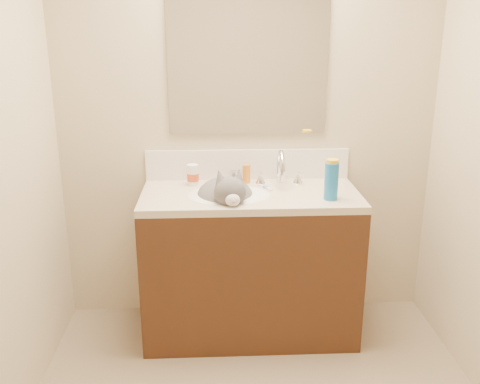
{
  "coord_description": "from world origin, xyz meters",
  "views": [
    {
      "loc": [
        -0.19,
        -1.82,
        1.76
      ],
      "look_at": [
        -0.06,
        0.92,
        0.88
      ],
      "focal_mm": 40.0,
      "sensor_mm": 36.0,
      "label": 1
    }
  ],
  "objects": [
    {
      "name": "room_shell",
      "position": [
        0.0,
        0.0,
        1.49
      ],
      "size": [
        2.24,
        2.54,
        2.52
      ],
      "color": "#BEAD8D",
      "rests_on": "ground"
    },
    {
      "name": "vanity_cabinet",
      "position": [
        0.0,
        0.97,
        0.41
      ],
      "size": [
        1.2,
        0.55,
        0.82
      ],
      "primitive_type": "cube",
      "color": "#3B1F10",
      "rests_on": "ground"
    },
    {
      "name": "counter_slab",
      "position": [
        0.0,
        0.97,
        0.84
      ],
      "size": [
        1.2,
        0.55,
        0.04
      ],
      "primitive_type": "cube",
      "color": "beige",
      "rests_on": "vanity_cabinet"
    },
    {
      "name": "basin",
      "position": [
        -0.12,
        0.94,
        0.79
      ],
      "size": [
        0.45,
        0.36,
        0.14
      ],
      "primitive_type": "ellipsoid",
      "color": "white",
      "rests_on": "vanity_cabinet"
    },
    {
      "name": "faucet",
      "position": [
        0.18,
        1.11,
        0.95
      ],
      "size": [
        0.28,
        0.2,
        0.21
      ],
      "color": "silver",
      "rests_on": "counter_slab"
    },
    {
      "name": "cat",
      "position": [
        -0.13,
        0.94,
        0.84
      ],
      "size": [
        0.41,
        0.47,
        0.34
      ],
      "rotation": [
        0.0,
        0.0,
        0.15
      ],
      "color": "#4F4C4F",
      "rests_on": "basin"
    },
    {
      "name": "backsplash",
      "position": [
        0.0,
        1.24,
        0.95
      ],
      "size": [
        1.2,
        0.02,
        0.18
      ],
      "primitive_type": "cube",
      "color": "silver",
      "rests_on": "counter_slab"
    },
    {
      "name": "mirror",
      "position": [
        0.0,
        1.24,
        1.54
      ],
      "size": [
        0.9,
        0.02,
        0.8
      ],
      "primitive_type": "cube",
      "color": "white",
      "rests_on": "room_shell"
    },
    {
      "name": "pill_bottle",
      "position": [
        -0.32,
        1.13,
        0.92
      ],
      "size": [
        0.08,
        0.08,
        0.12
      ],
      "primitive_type": "cylinder",
      "rotation": [
        0.0,
        0.0,
        0.18
      ],
      "color": "white",
      "rests_on": "counter_slab"
    },
    {
      "name": "pill_label",
      "position": [
        -0.32,
        1.13,
        0.91
      ],
      "size": [
        0.08,
        0.08,
        0.04
      ],
      "primitive_type": "cylinder",
      "rotation": [
        0.0,
        0.0,
        0.18
      ],
      "color": "#CB4621",
      "rests_on": "pill_bottle"
    },
    {
      "name": "silver_jar",
      "position": [
        -0.08,
        1.19,
        0.89
      ],
      "size": [
        0.05,
        0.05,
        0.06
      ],
      "primitive_type": "cylinder",
      "rotation": [
        0.0,
        0.0,
        -0.0
      ],
      "color": "#B7B7BC",
      "rests_on": "counter_slab"
    },
    {
      "name": "amber_bottle",
      "position": [
        -0.01,
        1.16,
        0.91
      ],
      "size": [
        0.05,
        0.05,
        0.11
      ],
      "primitive_type": "cylinder",
      "rotation": [
        0.0,
        0.0,
        -0.27
      ],
      "color": "#CB6D17",
      "rests_on": "counter_slab"
    },
    {
      "name": "toothbrush",
      "position": [
        0.09,
        1.05,
        0.86
      ],
      "size": [
        0.08,
        0.12,
        0.01
      ],
      "primitive_type": "cube",
      "rotation": [
        0.0,
        0.0,
        0.51
      ],
      "color": "white",
      "rests_on": "counter_slab"
    },
    {
      "name": "toothbrush_head",
      "position": [
        0.09,
        1.05,
        0.87
      ],
      "size": [
        0.03,
        0.03,
        0.01
      ],
      "primitive_type": "cube",
      "rotation": [
        0.0,
        0.0,
        0.51
      ],
      "color": "#6299D0",
      "rests_on": "counter_slab"
    },
    {
      "name": "spray_can",
      "position": [
        0.42,
        0.84,
        0.96
      ],
      "size": [
        0.08,
        0.08,
        0.2
      ],
      "primitive_type": "cylinder",
      "rotation": [
        0.0,
        0.0,
        0.1
      ],
      "color": "#1A6AB7",
      "rests_on": "counter_slab"
    },
    {
      "name": "spray_cap",
      "position": [
        0.42,
        0.84,
        1.06
      ],
      "size": [
        0.07,
        0.07,
        0.04
      ],
      "primitive_type": "cylinder",
      "rotation": [
        0.0,
        0.0,
        0.1
      ],
      "color": "yellow",
      "rests_on": "spray_can"
    }
  ]
}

